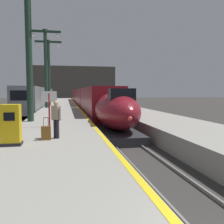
{
  "coord_description": "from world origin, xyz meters",
  "views": [
    {
      "loc": [
        -3.47,
        -2.68,
        3.13
      ],
      "look_at": [
        -0.43,
        13.02,
        1.8
      ],
      "focal_mm": 38.84,
      "sensor_mm": 36.0,
      "label": 1
    }
  ],
  "objects_px": {
    "station_column_far": "(46,62)",
    "highspeed_train_main": "(86,99)",
    "regional_train_adjacent": "(39,97)",
    "rolling_suitcase": "(46,133)",
    "passenger_near_edge": "(56,116)",
    "station_column_distant": "(49,67)",
    "station_column_mid": "(28,38)",
    "ticket_machine_yellow": "(11,126)",
    "departure_info_board": "(49,102)"
  },
  "relations": [
    {
      "from": "departure_info_board",
      "to": "regional_train_adjacent",
      "type": "bearing_deg",
      "value": 96.85
    },
    {
      "from": "regional_train_adjacent",
      "to": "rolling_suitcase",
      "type": "relative_size",
      "value": 37.27
    },
    {
      "from": "regional_train_adjacent",
      "to": "departure_info_board",
      "type": "bearing_deg",
      "value": -83.15
    },
    {
      "from": "ticket_machine_yellow",
      "to": "departure_info_board",
      "type": "distance_m",
      "value": 5.09
    },
    {
      "from": "highspeed_train_main",
      "to": "passenger_near_edge",
      "type": "bearing_deg",
      "value": -97.46
    },
    {
      "from": "station_column_far",
      "to": "ticket_machine_yellow",
      "type": "height_order",
      "value": "station_column_far"
    },
    {
      "from": "passenger_near_edge",
      "to": "station_column_distant",
      "type": "bearing_deg",
      "value": 94.14
    },
    {
      "from": "highspeed_train_main",
      "to": "departure_info_board",
      "type": "distance_m",
      "value": 26.23
    },
    {
      "from": "highspeed_train_main",
      "to": "station_column_distant",
      "type": "height_order",
      "value": "station_column_distant"
    },
    {
      "from": "station_column_far",
      "to": "passenger_near_edge",
      "type": "distance_m",
      "value": 22.72
    },
    {
      "from": "regional_train_adjacent",
      "to": "station_column_distant",
      "type": "bearing_deg",
      "value": -71.52
    },
    {
      "from": "station_column_distant",
      "to": "ticket_machine_yellow",
      "type": "distance_m",
      "value": 29.48
    },
    {
      "from": "station_column_mid",
      "to": "station_column_far",
      "type": "height_order",
      "value": "station_column_far"
    },
    {
      "from": "rolling_suitcase",
      "to": "station_column_far",
      "type": "bearing_deg",
      "value": 94.07
    },
    {
      "from": "highspeed_train_main",
      "to": "rolling_suitcase",
      "type": "xyz_separation_m",
      "value": [
        -4.31,
        -29.91,
        -0.6
      ]
    },
    {
      "from": "station_column_distant",
      "to": "station_column_mid",
      "type": "bearing_deg",
      "value": -90.0
    },
    {
      "from": "station_column_mid",
      "to": "station_column_distant",
      "type": "bearing_deg",
      "value": 90.0
    },
    {
      "from": "ticket_machine_yellow",
      "to": "departure_info_board",
      "type": "xyz_separation_m",
      "value": [
        1.14,
        4.9,
        0.77
      ]
    },
    {
      "from": "highspeed_train_main",
      "to": "passenger_near_edge",
      "type": "relative_size",
      "value": 33.88
    },
    {
      "from": "passenger_near_edge",
      "to": "station_column_mid",
      "type": "bearing_deg",
      "value": 106.44
    },
    {
      "from": "station_column_mid",
      "to": "rolling_suitcase",
      "type": "relative_size",
      "value": 9.82
    },
    {
      "from": "highspeed_train_main",
      "to": "regional_train_adjacent",
      "type": "bearing_deg",
      "value": 149.08
    },
    {
      "from": "station_column_mid",
      "to": "station_column_far",
      "type": "bearing_deg",
      "value": 90.0
    },
    {
      "from": "station_column_distant",
      "to": "highspeed_train_main",
      "type": "bearing_deg",
      "value": 16.33
    },
    {
      "from": "highspeed_train_main",
      "to": "station_column_far",
      "type": "distance_m",
      "value": 10.87
    },
    {
      "from": "rolling_suitcase",
      "to": "departure_info_board",
      "type": "xyz_separation_m",
      "value": [
        -0.1,
        4.07,
        1.2
      ]
    },
    {
      "from": "highspeed_train_main",
      "to": "passenger_near_edge",
      "type": "height_order",
      "value": "highspeed_train_main"
    },
    {
      "from": "highspeed_train_main",
      "to": "station_column_mid",
      "type": "height_order",
      "value": "station_column_mid"
    },
    {
      "from": "regional_train_adjacent",
      "to": "ticket_machine_yellow",
      "type": "xyz_separation_m",
      "value": [
        2.55,
        -35.6,
        -0.34
      ]
    },
    {
      "from": "highspeed_train_main",
      "to": "rolling_suitcase",
      "type": "relative_size",
      "value": 58.31
    },
    {
      "from": "station_column_mid",
      "to": "ticket_machine_yellow",
      "type": "xyz_separation_m",
      "value": [
        0.35,
        -7.98,
        -5.03
      ]
    },
    {
      "from": "station_column_distant",
      "to": "ticket_machine_yellow",
      "type": "relative_size",
      "value": 6.24
    },
    {
      "from": "highspeed_train_main",
      "to": "station_column_distant",
      "type": "xyz_separation_m",
      "value": [
        -5.9,
        -1.73,
        5.04
      ]
    },
    {
      "from": "regional_train_adjacent",
      "to": "station_column_far",
      "type": "height_order",
      "value": "station_column_far"
    },
    {
      "from": "regional_train_adjacent",
      "to": "rolling_suitcase",
      "type": "height_order",
      "value": "regional_train_adjacent"
    },
    {
      "from": "highspeed_train_main",
      "to": "station_column_distant",
      "type": "distance_m",
      "value": 7.95
    },
    {
      "from": "ticket_machine_yellow",
      "to": "highspeed_train_main",
      "type": "bearing_deg",
      "value": 79.77
    },
    {
      "from": "ticket_machine_yellow",
      "to": "regional_train_adjacent",
      "type": "bearing_deg",
      "value": 94.1
    },
    {
      "from": "station_column_mid",
      "to": "station_column_distant",
      "type": "distance_m",
      "value": 21.04
    },
    {
      "from": "station_column_distant",
      "to": "departure_info_board",
      "type": "relative_size",
      "value": 4.71
    },
    {
      "from": "regional_train_adjacent",
      "to": "departure_info_board",
      "type": "xyz_separation_m",
      "value": [
        3.69,
        -30.7,
        0.43
      ]
    },
    {
      "from": "station_column_mid",
      "to": "rolling_suitcase",
      "type": "distance_m",
      "value": 9.13
    },
    {
      "from": "station_column_mid",
      "to": "departure_info_board",
      "type": "height_order",
      "value": "station_column_mid"
    },
    {
      "from": "station_column_distant",
      "to": "rolling_suitcase",
      "type": "distance_m",
      "value": 28.79
    },
    {
      "from": "station_column_distant",
      "to": "passenger_near_edge",
      "type": "bearing_deg",
      "value": -85.86
    },
    {
      "from": "passenger_near_edge",
      "to": "departure_info_board",
      "type": "distance_m",
      "value": 3.84
    },
    {
      "from": "ticket_machine_yellow",
      "to": "passenger_near_edge",
      "type": "bearing_deg",
      "value": 34.15
    },
    {
      "from": "station_column_far",
      "to": "highspeed_train_main",
      "type": "bearing_deg",
      "value": 51.99
    },
    {
      "from": "highspeed_train_main",
      "to": "ticket_machine_yellow",
      "type": "xyz_separation_m",
      "value": [
        -5.55,
        -30.75,
        -0.16
      ]
    },
    {
      "from": "regional_train_adjacent",
      "to": "station_column_far",
      "type": "bearing_deg",
      "value": -79.94
    }
  ]
}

